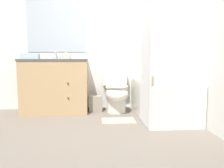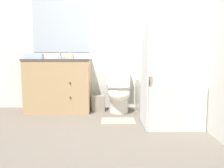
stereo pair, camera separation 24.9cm
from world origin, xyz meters
name	(u,v)px [view 2 (the right image)]	position (x,y,z in m)	size (l,w,h in m)	color
ground_plane	(101,138)	(0.00, 0.00, 0.00)	(14.00, 14.00, 0.00)	#6B6056
wall_back	(103,38)	(-0.01, 1.59, 1.25)	(8.00, 0.06, 2.50)	silver
wall_right	(194,33)	(1.31, 0.78, 1.25)	(0.05, 2.57, 2.50)	silver
vanity_cabinet	(59,85)	(-0.75, 1.30, 0.45)	(1.06, 0.58, 0.88)	tan
sink_faucet	(61,57)	(-0.75, 1.49, 0.92)	(0.14, 0.12, 0.12)	silver
toilet	(119,91)	(0.25, 1.21, 0.35)	(0.41, 0.67, 0.74)	silver
bathtub	(163,99)	(0.92, 0.88, 0.28)	(0.71, 1.37, 0.55)	silver
shower_curtain	(145,50)	(0.55, 0.45, 0.99)	(0.01, 0.55, 1.97)	white
wastebasket	(98,103)	(-0.09, 1.31, 0.13)	(0.22, 0.19, 0.26)	gray
tissue_box	(70,56)	(-0.55, 1.26, 0.92)	(0.12, 0.13, 0.10)	beige
hand_towel_folded	(34,56)	(-1.10, 1.16, 0.92)	(0.28, 0.13, 0.08)	silver
bath_towel_folded	(160,81)	(0.76, 0.48, 0.60)	(0.29, 0.23, 0.11)	beige
bath_mat	(118,121)	(0.22, 0.64, 0.01)	(0.47, 0.31, 0.02)	tan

